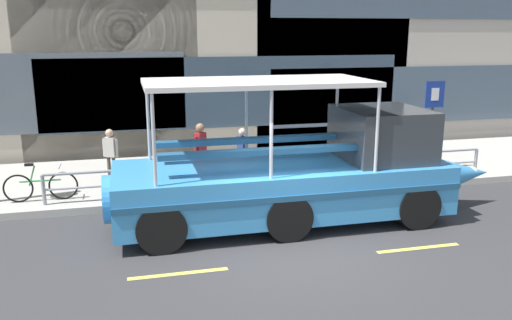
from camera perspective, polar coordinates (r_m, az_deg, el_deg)
ground_plane at (r=10.84m, az=4.15°, el=-9.32°), size 120.00×120.00×0.00m
sidewalk at (r=15.94m, az=-2.04°, el=-1.35°), size 32.00×4.80×0.18m
curb_edge at (r=13.61m, az=0.12°, el=-4.00°), size 32.00×0.18×0.18m
lane_centreline at (r=10.25m, az=5.33°, el=-10.73°), size 25.80×0.12×0.01m
curb_guardrail at (r=13.94m, az=2.72°, el=-0.95°), size 11.92×0.09×0.78m
parking_sign at (r=16.25m, az=18.60°, el=5.09°), size 0.60×0.12×2.67m
leaned_bicycle at (r=13.94m, az=-22.25°, el=-2.63°), size 1.74×0.46×0.96m
duck_tour_boat at (r=12.04m, az=5.31°, el=-1.58°), size 9.26×2.59×3.23m
pedestrian_near_bow at (r=15.69m, az=10.12°, el=2.30°), size 0.42×0.32×1.66m
pedestrian_mid_left at (r=14.43m, az=-1.49°, el=1.12°), size 0.27×0.40×1.50m
pedestrian_mid_right at (r=14.08m, az=-6.02°, el=1.25°), size 0.36×0.38×1.71m
pedestrian_near_stern at (r=14.79m, az=-15.46°, el=0.95°), size 0.40×0.27×1.51m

